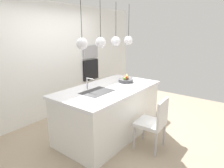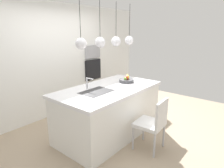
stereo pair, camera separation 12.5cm
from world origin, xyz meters
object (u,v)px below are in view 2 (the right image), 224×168
fruit_bowl (127,80)px  microwave (92,52)px  oven (93,70)px  chair_near (153,122)px

fruit_bowl → microwave: bearing=68.8°
oven → chair_near: (-1.13, -2.51, -0.40)m
chair_near → microwave: bearing=65.7°
chair_near → oven: bearing=65.7°
fruit_bowl → oven: (0.62, 1.60, -0.08)m
fruit_bowl → chair_near: 1.15m
microwave → chair_near: bearing=-114.3°
fruit_bowl → chair_near: bearing=-119.2°
microwave → chair_near: size_ratio=0.59×
fruit_bowl → chair_near: (-0.51, -0.91, -0.48)m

